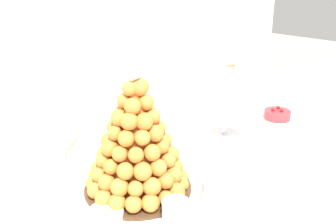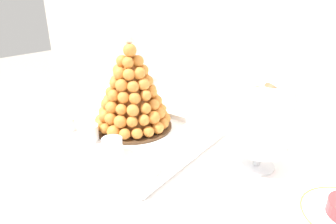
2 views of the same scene
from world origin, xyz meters
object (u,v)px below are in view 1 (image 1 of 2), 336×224
at_px(dessert_cup_mid_left, 176,212).
at_px(dessert_cup_centre, 214,192).
at_px(dessert_cup_mid_right, 243,171).
at_px(fruit_tart_plate, 277,117).
at_px(wine_glass, 64,137).
at_px(serving_tray, 162,194).
at_px(creme_brulee_ramekin, 106,213).
at_px(croquembouche, 137,143).
at_px(macaron_goblet, 227,93).

height_order(dessert_cup_mid_left, dessert_cup_centre, same).
relative_size(dessert_cup_mid_right, fruit_tart_plate, 0.29).
relative_size(dessert_cup_mid_right, wine_glass, 0.35).
relative_size(dessert_cup_centre, fruit_tart_plate, 0.29).
xyz_separation_m(serving_tray, creme_brulee_ramekin, (-0.16, 0.03, 0.01)).
height_order(dessert_cup_mid_left, fruit_tart_plate, dessert_cup_mid_left).
height_order(croquembouche, macaron_goblet, croquembouche).
bearing_deg(creme_brulee_ramekin, dessert_cup_mid_left, -54.42).
bearing_deg(croquembouche, macaron_goblet, 3.78).
distance_m(croquembouche, fruit_tart_plate, 0.71).
xyz_separation_m(dessert_cup_centre, dessert_cup_mid_right, (0.14, 0.00, -0.00)).
bearing_deg(creme_brulee_ramekin, croquembouche, 13.33).
xyz_separation_m(croquembouche, fruit_tart_plate, (0.69, -0.05, -0.13)).
relative_size(serving_tray, macaron_goblet, 2.06).
height_order(dessert_cup_mid_right, creme_brulee_ramekin, dessert_cup_mid_right).
distance_m(dessert_cup_mid_left, macaron_goblet, 0.54).
distance_m(dessert_cup_mid_right, wine_glass, 0.49).
height_order(serving_tray, fruit_tart_plate, fruit_tart_plate).
height_order(croquembouche, dessert_cup_centre, croquembouche).
distance_m(dessert_cup_centre, fruit_tart_plate, 0.62).
bearing_deg(croquembouche, serving_tray, -67.53).
height_order(creme_brulee_ramekin, fruit_tart_plate, fruit_tart_plate).
relative_size(dessert_cup_mid_left, dessert_cup_mid_right, 1.06).
bearing_deg(dessert_cup_mid_left, creme_brulee_ramekin, 125.58).
xyz_separation_m(dessert_cup_mid_right, macaron_goblet, (0.22, 0.21, 0.12)).
bearing_deg(wine_glass, creme_brulee_ramekin, -103.71).
distance_m(dessert_cup_mid_left, creme_brulee_ramekin, 0.16).
xyz_separation_m(dessert_cup_centre, creme_brulee_ramekin, (-0.22, 0.15, -0.01)).
distance_m(serving_tray, macaron_goblet, 0.46).
distance_m(dessert_cup_mid_left, fruit_tart_plate, 0.74).
height_order(creme_brulee_ramekin, macaron_goblet, macaron_goblet).
xyz_separation_m(creme_brulee_ramekin, fruit_tart_plate, (0.83, -0.01, -0.01)).
distance_m(croquembouche, dessert_cup_mid_right, 0.31).
bearing_deg(dessert_cup_mid_right, creme_brulee_ramekin, 158.07).
relative_size(serving_tray, croquembouche, 1.59).
bearing_deg(wine_glass, dessert_cup_mid_right, -50.48).
relative_size(creme_brulee_ramekin, macaron_goblet, 0.31).
distance_m(dessert_cup_mid_left, wine_glass, 0.37).
bearing_deg(fruit_tart_plate, creme_brulee_ramekin, 179.06).
xyz_separation_m(dessert_cup_mid_left, wine_glass, (-0.04, 0.36, 0.09)).
bearing_deg(fruit_tart_plate, dessert_cup_centre, -167.46).
relative_size(croquembouche, wine_glass, 1.96).
distance_m(dessert_cup_centre, wine_glass, 0.42).
xyz_separation_m(croquembouche, dessert_cup_mid_left, (-0.04, -0.16, -0.11)).
relative_size(dessert_cup_mid_right, creme_brulee_ramekin, 0.74).
distance_m(dessert_cup_mid_right, fruit_tart_plate, 0.48).
bearing_deg(creme_brulee_ramekin, fruit_tart_plate, -0.94).
distance_m(dessert_cup_mid_right, creme_brulee_ramekin, 0.39).
distance_m(creme_brulee_ramekin, macaron_goblet, 0.61).
height_order(croquembouche, fruit_tart_plate, croquembouche).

